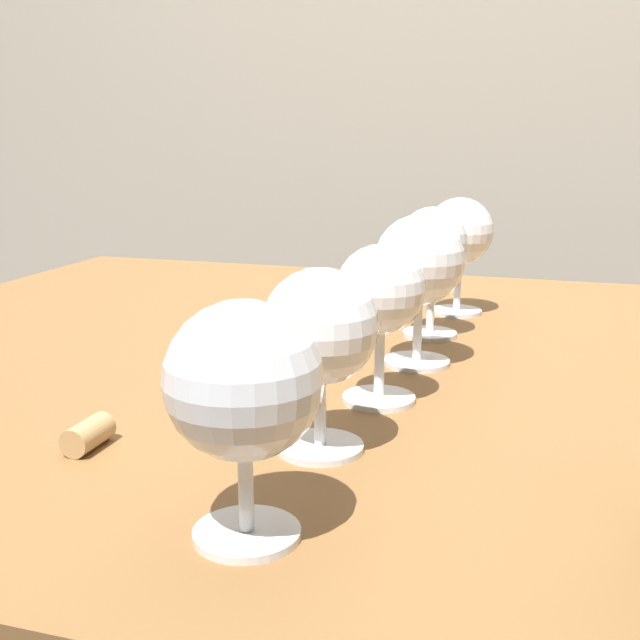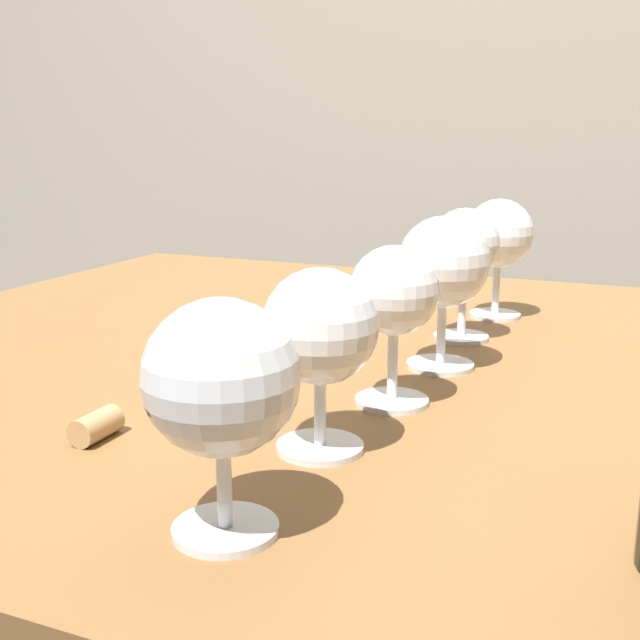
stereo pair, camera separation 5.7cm
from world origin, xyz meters
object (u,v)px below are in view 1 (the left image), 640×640
(wine_glass_merlot, at_px, (381,294))
(cork, at_px, (88,435))
(wine_glass_pinot, at_px, (419,264))
(wine_glass_white, at_px, (243,382))
(wine_glass_rose, at_px, (320,330))
(wine_glass_amber, at_px, (460,234))
(wine_glass_chardonnay, at_px, (433,244))

(wine_glass_merlot, bearing_deg, cork, -137.63)
(wine_glass_pinot, distance_m, cork, 0.36)
(wine_glass_white, xyz_separation_m, wine_glass_rose, (0.00, 0.14, -0.00))
(cork, bearing_deg, wine_glass_amber, 69.12)
(wine_glass_merlot, xyz_separation_m, wine_glass_pinot, (0.01, 0.12, 0.01))
(wine_glass_white, bearing_deg, wine_glass_amber, 86.43)
(wine_glass_rose, distance_m, wine_glass_merlot, 0.12)
(wine_glass_rose, bearing_deg, cork, -163.83)
(wine_glass_chardonnay, bearing_deg, wine_glass_rose, -93.56)
(wine_glass_merlot, xyz_separation_m, cork, (-0.18, -0.17, -0.08))
(wine_glass_chardonnay, height_order, wine_glass_amber, same)
(cork, bearing_deg, wine_glass_pinot, 56.02)
(wine_glass_pinot, distance_m, wine_glass_amber, 0.24)
(wine_glass_pinot, xyz_separation_m, wine_glass_chardonnay, (-0.01, 0.11, 0.00))
(wine_glass_white, bearing_deg, cork, 151.58)
(wine_glass_merlot, relative_size, wine_glass_amber, 0.93)
(wine_glass_rose, distance_m, cork, 0.19)
(wine_glass_chardonnay, relative_size, wine_glass_amber, 1.00)
(wine_glass_rose, relative_size, wine_glass_merlot, 0.99)
(wine_glass_merlot, bearing_deg, wine_glass_rose, -98.21)
(wine_glass_pinot, bearing_deg, wine_glass_rose, -96.72)
(wine_glass_pinot, height_order, wine_glass_chardonnay, wine_glass_pinot)
(wine_glass_chardonnay, bearing_deg, wine_glass_amber, 83.75)
(wine_glass_rose, distance_m, wine_glass_amber, 0.48)
(wine_glass_white, distance_m, wine_glass_amber, 0.62)
(wine_glass_white, height_order, wine_glass_pinot, wine_glass_pinot)
(wine_glass_merlot, distance_m, wine_glass_chardonnay, 0.24)
(cork, bearing_deg, wine_glass_merlot, 42.37)
(wine_glass_rose, xyz_separation_m, cork, (-0.17, -0.05, -0.08))
(wine_glass_chardonnay, bearing_deg, cork, -114.98)
(wine_glass_chardonnay, height_order, cork, wine_glass_chardonnay)
(wine_glass_rose, height_order, wine_glass_pinot, wine_glass_pinot)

